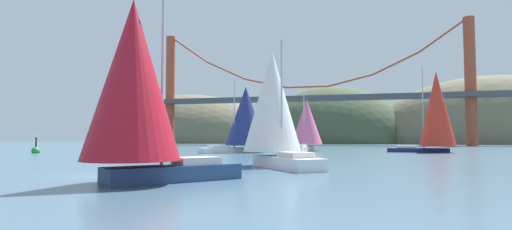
% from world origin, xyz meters
% --- Properties ---
extents(ground_plane, '(360.00, 360.00, 0.00)m').
position_xyz_m(ground_plane, '(0.00, 0.00, 0.00)').
color(ground_plane, '#426075').
extents(headland_right, '(85.44, 44.00, 47.27)m').
position_xyz_m(headland_right, '(60.00, 135.00, 0.00)').
color(headland_right, '#6B664C').
rests_on(headland_right, ground_plane).
extents(headland_center, '(55.59, 44.00, 42.82)m').
position_xyz_m(headland_center, '(5.00, 135.00, 0.00)').
color(headland_center, '#425138').
rests_on(headland_center, ground_plane).
extents(headland_left, '(77.28, 44.00, 39.81)m').
position_xyz_m(headland_left, '(-55.00, 135.00, 0.00)').
color(headland_left, '#6B664C').
rests_on(headland_left, ground_plane).
extents(suspension_bridge, '(121.11, 6.00, 33.95)m').
position_xyz_m(suspension_bridge, '(0.00, 95.00, 14.76)').
color(suspension_bridge, '#A34228').
rests_on(suspension_bridge, ground_plane).
extents(sailboat_pink_spinnaker, '(5.56, 8.63, 9.33)m').
position_xyz_m(sailboat_pink_spinnaker, '(6.03, 44.08, 4.41)').
color(sailboat_pink_spinnaker, white).
rests_on(sailboat_pink_spinnaker, ground_plane).
extents(sailboat_navy_sail, '(9.68, 9.73, 10.27)m').
position_xyz_m(sailboat_navy_sail, '(-1.59, 35.19, 4.97)').
color(sailboat_navy_sail, white).
rests_on(sailboat_navy_sail, ground_plane).
extents(sailboat_white_mainsail, '(7.37, 8.44, 9.04)m').
position_xyz_m(sailboat_white_mainsail, '(7.86, 9.28, 4.45)').
color(sailboat_white_mainsail, white).
rests_on(sailboat_white_mainsail, ground_plane).
extents(sailboat_teal_sail, '(9.76, 6.84, 10.59)m').
position_xyz_m(sailboat_teal_sail, '(-3.41, 52.82, 4.71)').
color(sailboat_teal_sail, white).
rests_on(sailboat_teal_sail, ground_plane).
extents(sailboat_crimson_sail, '(7.23, 7.88, 9.32)m').
position_xyz_m(sailboat_crimson_sail, '(4.02, -3.28, 4.48)').
color(sailboat_crimson_sail, navy).
rests_on(sailboat_crimson_sail, ground_plane).
extents(sailboat_scarlet_sail, '(9.60, 5.47, 12.18)m').
position_xyz_m(sailboat_scarlet_sail, '(24.70, 42.01, 5.98)').
color(sailboat_scarlet_sail, '#191E4C').
rests_on(sailboat_scarlet_sail, ground_plane).
extents(channel_buoy, '(1.10, 1.10, 2.64)m').
position_xyz_m(channel_buoy, '(-28.68, 26.40, 0.37)').
color(channel_buoy, green).
rests_on(channel_buoy, ground_plane).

